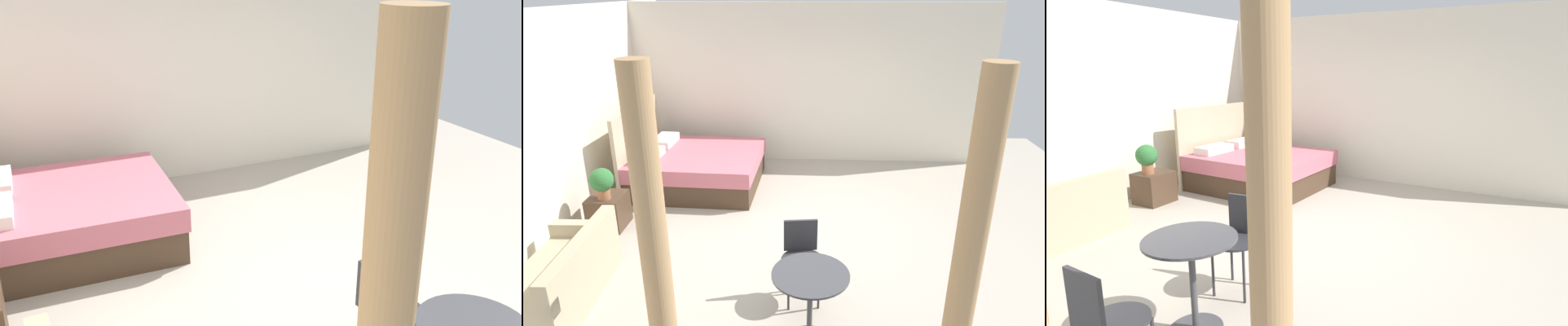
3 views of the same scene
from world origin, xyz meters
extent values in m
cube|color=#B2A899|center=(0.00, 0.00, -0.01)|extent=(8.73, 9.52, 0.02)
cube|color=silver|center=(0.00, 3.26, 1.43)|extent=(8.73, 0.12, 2.86)
cube|color=silver|center=(2.87, 0.00, 1.43)|extent=(0.12, 6.52, 2.86)
cube|color=#473323|center=(1.47, 1.79, 0.17)|extent=(1.78, 1.99, 0.35)
cube|color=#C66675|center=(1.47, 1.79, 0.46)|extent=(1.82, 2.03, 0.24)
cube|color=tan|center=(1.51, 2.78, 0.66)|extent=(1.76, 0.13, 1.33)
cube|color=white|center=(1.12, 2.48, 0.64)|extent=(0.63, 0.34, 0.12)
cube|color=white|center=(1.87, 2.45, 0.64)|extent=(0.63, 0.34, 0.12)
cube|color=tan|center=(-1.60, 2.56, 0.20)|extent=(1.56, 0.79, 0.40)
cube|color=tan|center=(-1.59, 2.26, 0.57)|extent=(1.54, 0.19, 0.35)
cube|color=tan|center=(-0.90, 2.58, 0.48)|extent=(0.17, 0.75, 0.16)
cube|color=#473323|center=(0.02, 2.71, 0.23)|extent=(0.48, 0.45, 0.46)
cylinder|color=#935B3D|center=(-0.08, 2.69, 0.53)|extent=(0.17, 0.17, 0.15)
sphere|color=#2D6B33|center=(-0.08, 2.69, 0.74)|extent=(0.31, 0.31, 0.31)
cylinder|color=#3F3F44|center=(-2.05, -0.04, 0.37)|extent=(0.05, 0.05, 0.73)
cylinder|color=#3F3F44|center=(-2.05, -0.04, 0.74)|extent=(0.69, 0.69, 0.02)
cylinder|color=#2D2D33|center=(-1.59, 0.17, 0.23)|extent=(0.02, 0.02, 0.47)
cylinder|color=#2D2D33|center=(-1.56, -0.13, 0.23)|extent=(0.02, 0.02, 0.47)
cylinder|color=#2D2D33|center=(-1.29, 0.21, 0.23)|extent=(0.02, 0.02, 0.47)
cylinder|color=#2D2D33|center=(-1.25, -0.09, 0.23)|extent=(0.02, 0.02, 0.47)
cylinder|color=#2D2D33|center=(-1.42, 0.04, 0.48)|extent=(0.49, 0.49, 0.02)
cube|color=#2D2D33|center=(-1.24, 0.06, 0.67)|extent=(0.07, 0.35, 0.35)
cylinder|color=#2D2D33|center=(-2.67, -0.01, 0.43)|extent=(0.43, 0.43, 0.02)
cube|color=#2D2D33|center=(-2.85, 0.00, 0.64)|extent=(0.05, 0.33, 0.39)
cylinder|color=tan|center=(-2.62, -1.13, 1.34)|extent=(0.21, 0.21, 2.67)
camera|label=1|loc=(-4.05, 2.29, 2.82)|focal=39.39mm
camera|label=2|loc=(-5.40, 0.00, 3.07)|focal=31.35mm
camera|label=3|loc=(-4.13, -2.15, 1.95)|focal=28.88mm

